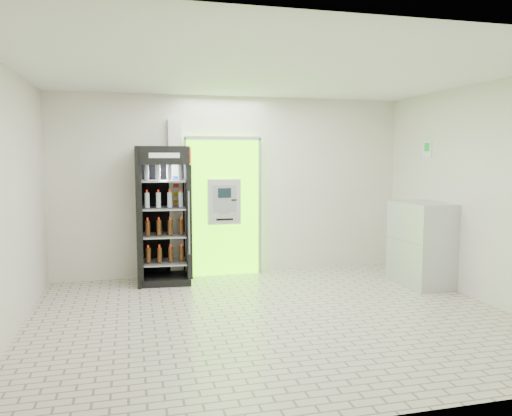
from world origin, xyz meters
name	(u,v)px	position (x,y,z in m)	size (l,w,h in m)	color
ground	(274,317)	(0.00, 0.00, 0.00)	(6.00, 6.00, 0.00)	#C1B3A0
room_shell	(275,170)	(0.00, 0.00, 1.84)	(6.00, 6.00, 6.00)	silver
atm_assembly	(223,206)	(-0.20, 2.41, 1.17)	(1.30, 0.24, 2.33)	#59FA00
pillar	(176,199)	(-0.98, 2.45, 1.30)	(0.22, 0.11, 2.60)	silver
beverage_cooler	(164,218)	(-1.20, 2.14, 1.03)	(0.86, 0.80, 2.16)	black
steel_cabinet	(422,244)	(2.67, 0.97, 0.65)	(0.70, 1.00, 1.30)	#B6BABF
exit_sign	(427,149)	(2.99, 1.40, 2.12)	(0.02, 0.22, 0.26)	white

